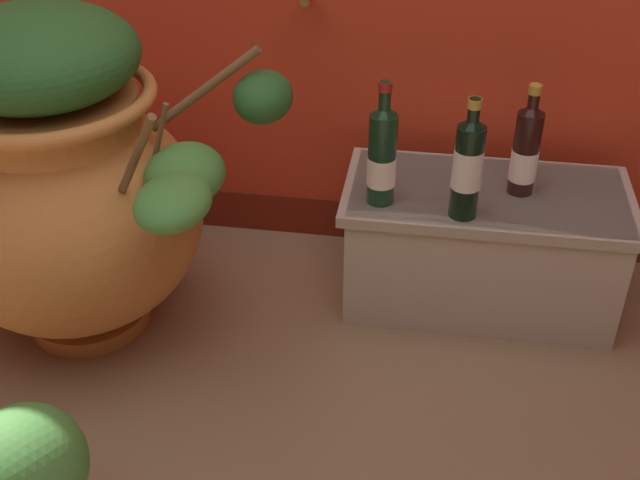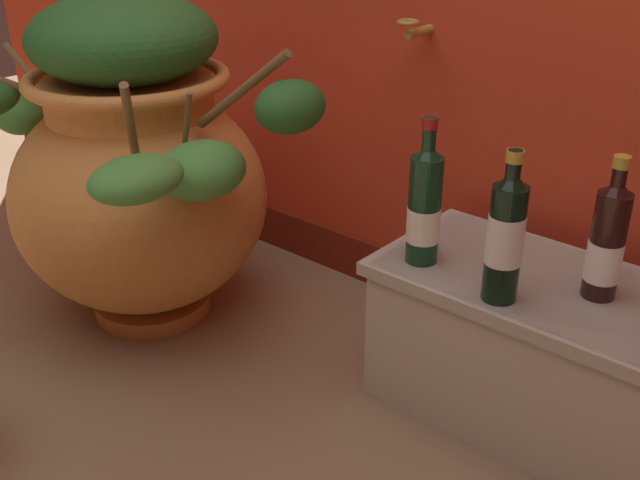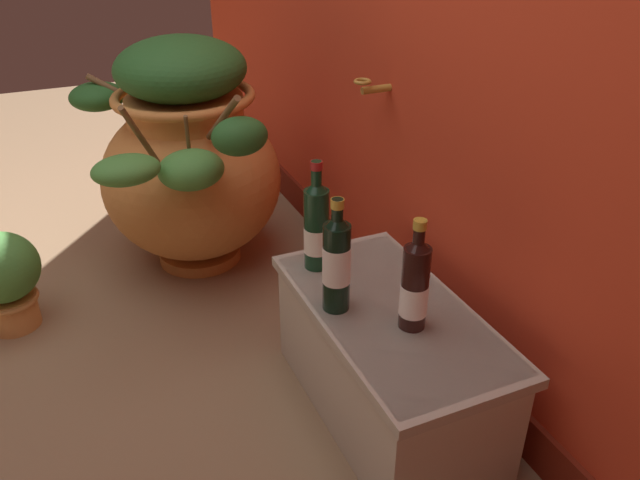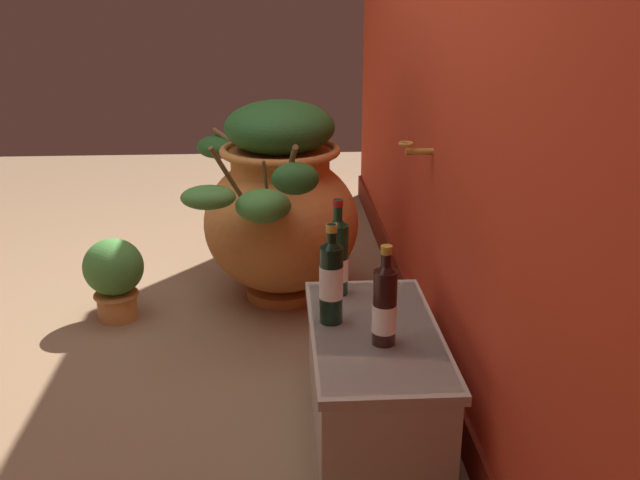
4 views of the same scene
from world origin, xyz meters
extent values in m
cube|color=maroon|center=(0.00, 1.10, 0.07)|extent=(4.40, 0.02, 0.14)
cylinder|color=#B28433|center=(-0.02, 1.05, 0.80)|extent=(0.02, 0.10, 0.02)
torus|color=#B28433|center=(-0.02, 1.00, 0.83)|extent=(0.06, 0.06, 0.01)
cylinder|color=#CC7F3D|center=(-0.57, 0.55, 0.02)|extent=(0.33, 0.33, 0.05)
ellipsoid|color=#CC7F3D|center=(-0.57, 0.55, 0.35)|extent=(0.69, 0.69, 0.62)
cylinder|color=#CC7F3D|center=(-0.57, 0.55, 0.63)|extent=(0.43, 0.43, 0.12)
torus|color=#CC7F3D|center=(-0.57, 0.55, 0.69)|extent=(0.52, 0.52, 0.04)
cylinder|color=brown|center=(-0.93, 0.50, 0.62)|extent=(0.24, 0.06, 0.21)
ellipsoid|color=#387A33|center=(-1.04, 0.48, 0.52)|extent=(0.18, 0.14, 0.13)
cylinder|color=brown|center=(-0.27, 0.34, 0.66)|extent=(0.16, 0.12, 0.26)
ellipsoid|color=#428438|center=(-0.17, 0.27, 0.59)|extent=(0.16, 0.21, 0.09)
cylinder|color=brown|center=(-0.77, 0.32, 0.69)|extent=(0.12, 0.16, 0.12)
cylinder|color=brown|center=(-0.27, 0.49, 0.63)|extent=(0.07, 0.02, 0.17)
ellipsoid|color=#428438|center=(-0.22, 0.48, 0.54)|extent=(0.19, 0.22, 0.13)
cylinder|color=brown|center=(-0.19, 0.59, 0.71)|extent=(0.28, 0.05, 0.22)
ellipsoid|color=#235623|center=(-0.05, 0.60, 0.70)|extent=(0.14, 0.17, 0.12)
ellipsoid|color=#235623|center=(-0.57, 0.55, 0.79)|extent=(0.47, 0.47, 0.23)
cube|color=beige|center=(0.51, 0.83, 0.18)|extent=(0.74, 0.38, 0.36)
cube|color=#AEA592|center=(0.51, 0.83, 0.34)|extent=(0.78, 0.40, 0.03)
cylinder|color=black|center=(0.23, 0.74, 0.48)|extent=(0.07, 0.07, 0.25)
cone|color=black|center=(0.23, 0.74, 0.62)|extent=(0.07, 0.07, 0.04)
cylinder|color=black|center=(0.23, 0.74, 0.65)|extent=(0.03, 0.03, 0.09)
cylinder|color=maroon|center=(0.23, 0.74, 0.68)|extent=(0.04, 0.04, 0.02)
cylinder|color=white|center=(0.23, 0.74, 0.45)|extent=(0.08, 0.08, 0.08)
cylinder|color=black|center=(0.44, 0.70, 0.48)|extent=(0.07, 0.07, 0.25)
cone|color=black|center=(0.44, 0.70, 0.62)|extent=(0.07, 0.07, 0.04)
cylinder|color=black|center=(0.44, 0.70, 0.65)|extent=(0.03, 0.03, 0.07)
cylinder|color=#B7932D|center=(0.44, 0.70, 0.67)|extent=(0.03, 0.03, 0.02)
cylinder|color=silver|center=(0.44, 0.70, 0.50)|extent=(0.07, 0.07, 0.11)
cylinder|color=black|center=(0.60, 0.84, 0.47)|extent=(0.07, 0.07, 0.23)
cone|color=black|center=(0.60, 0.84, 0.60)|extent=(0.07, 0.07, 0.04)
cylinder|color=black|center=(0.60, 0.84, 0.63)|extent=(0.03, 0.03, 0.08)
cylinder|color=#B7932D|center=(0.60, 0.84, 0.66)|extent=(0.03, 0.03, 0.02)
cylinder|color=silver|center=(0.60, 0.84, 0.44)|extent=(0.07, 0.07, 0.09)
camera|label=1|loc=(0.35, -1.10, 1.47)|focal=45.07mm
camera|label=2|loc=(1.04, -0.57, 1.16)|focal=42.19mm
camera|label=3|loc=(1.72, 0.09, 1.36)|focal=35.60mm
camera|label=4|loc=(2.50, 0.54, 1.38)|focal=40.46mm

